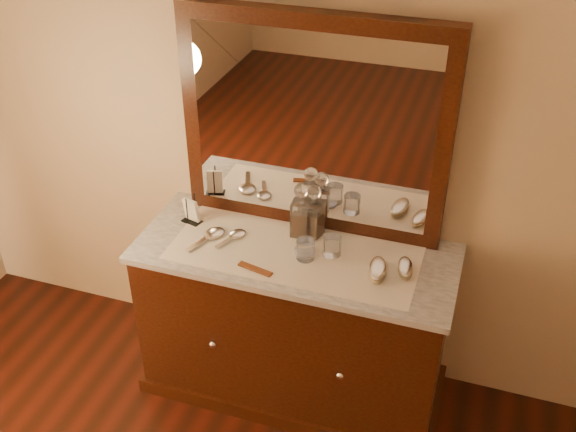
# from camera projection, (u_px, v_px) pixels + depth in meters

# --- Properties ---
(dresser_cabinet) EXTENTS (1.40, 0.55, 0.82)m
(dresser_cabinet) POSITION_uv_depth(u_px,v_px,m) (295.00, 325.00, 3.23)
(dresser_cabinet) COLOR black
(dresser_cabinet) RESTS_ON floor
(dresser_plinth) EXTENTS (1.46, 0.59, 0.08)m
(dresser_plinth) POSITION_uv_depth(u_px,v_px,m) (294.00, 378.00, 3.43)
(dresser_plinth) COLOR black
(dresser_plinth) RESTS_ON floor
(knob_left) EXTENTS (0.04, 0.04, 0.04)m
(knob_left) POSITION_uv_depth(u_px,v_px,m) (213.00, 344.00, 3.06)
(knob_left) COLOR silver
(knob_left) RESTS_ON dresser_cabinet
(knob_right) EXTENTS (0.04, 0.04, 0.04)m
(knob_right) POSITION_uv_depth(u_px,v_px,m) (340.00, 375.00, 2.90)
(knob_right) COLOR silver
(knob_right) RESTS_ON dresser_cabinet
(marble_top) EXTENTS (1.44, 0.59, 0.03)m
(marble_top) POSITION_uv_depth(u_px,v_px,m) (295.00, 254.00, 2.99)
(marble_top) COLOR silver
(marble_top) RESTS_ON dresser_cabinet
(mirror_frame) EXTENTS (1.20, 0.08, 1.00)m
(mirror_frame) POSITION_uv_depth(u_px,v_px,m) (313.00, 126.00, 2.90)
(mirror_frame) COLOR black
(mirror_frame) RESTS_ON marble_top
(mirror_glass) EXTENTS (1.06, 0.01, 0.86)m
(mirror_glass) POSITION_uv_depth(u_px,v_px,m) (311.00, 130.00, 2.88)
(mirror_glass) COLOR white
(mirror_glass) RESTS_ON marble_top
(lace_runner) EXTENTS (1.10, 0.45, 0.00)m
(lace_runner) POSITION_uv_depth(u_px,v_px,m) (294.00, 253.00, 2.97)
(lace_runner) COLOR beige
(lace_runner) RESTS_ON marble_top
(pin_dish) EXTENTS (0.09, 0.09, 0.01)m
(pin_dish) POSITION_uv_depth(u_px,v_px,m) (304.00, 251.00, 2.97)
(pin_dish) COLOR silver
(pin_dish) RESTS_ON lace_runner
(comb) EXTENTS (0.17, 0.06, 0.01)m
(comb) POSITION_uv_depth(u_px,v_px,m) (255.00, 269.00, 2.86)
(comb) COLOR brown
(comb) RESTS_ON lace_runner
(napkin_rack) EXTENTS (0.11, 0.08, 0.14)m
(napkin_rack) POSITION_uv_depth(u_px,v_px,m) (191.00, 212.00, 3.15)
(napkin_rack) COLOR black
(napkin_rack) RESTS_ON marble_top
(decanter_left) EXTENTS (0.09, 0.09, 0.27)m
(decanter_left) POSITION_uv_depth(u_px,v_px,m) (301.00, 215.00, 3.03)
(decanter_left) COLOR #904D15
(decanter_left) RESTS_ON lace_runner
(decanter_right) EXTENTS (0.09, 0.09, 0.26)m
(decanter_right) POSITION_uv_depth(u_px,v_px,m) (314.00, 216.00, 3.03)
(decanter_right) COLOR #904D15
(decanter_right) RESTS_ON lace_runner
(brush_near) EXTENTS (0.10, 0.18, 0.05)m
(brush_near) POSITION_uv_depth(u_px,v_px,m) (378.00, 270.00, 2.83)
(brush_near) COLOR #9D8760
(brush_near) RESTS_ON lace_runner
(brush_far) EXTENTS (0.09, 0.15, 0.04)m
(brush_far) POSITION_uv_depth(u_px,v_px,m) (405.00, 268.00, 2.84)
(brush_far) COLOR #9D8760
(brush_far) RESTS_ON lace_runner
(hand_mirror_outer) EXTENTS (0.13, 0.23, 0.02)m
(hand_mirror_outer) POSITION_uv_depth(u_px,v_px,m) (211.00, 235.00, 3.06)
(hand_mirror_outer) COLOR silver
(hand_mirror_outer) RESTS_ON lace_runner
(hand_mirror_inner) EXTENTS (0.11, 0.19, 0.02)m
(hand_mirror_inner) POSITION_uv_depth(u_px,v_px,m) (235.00, 236.00, 3.06)
(hand_mirror_inner) COLOR silver
(hand_mirror_inner) RESTS_ON lace_runner
(tumblers) EXTENTS (0.18, 0.15, 0.09)m
(tumblers) POSITION_uv_depth(u_px,v_px,m) (319.00, 248.00, 2.92)
(tumblers) COLOR white
(tumblers) RESTS_ON lace_runner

